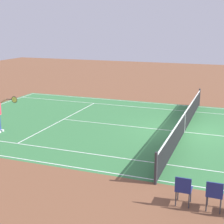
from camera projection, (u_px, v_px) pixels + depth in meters
ground_plane at (184, 132)px, 16.03m from camera, size 60.00×60.00×0.00m
court_slab at (184, 132)px, 16.03m from camera, size 24.20×11.40×0.00m
court_line_markings at (184, 132)px, 16.03m from camera, size 23.85×11.05×0.01m
tennis_net at (185, 122)px, 15.91m from camera, size 0.10×11.70×1.08m
spectator_chair_4 at (214, 193)px, 9.10m from camera, size 0.44×0.44×0.88m
spectator_chair_5 at (183, 188)px, 9.38m from camera, size 0.44×0.44×0.88m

